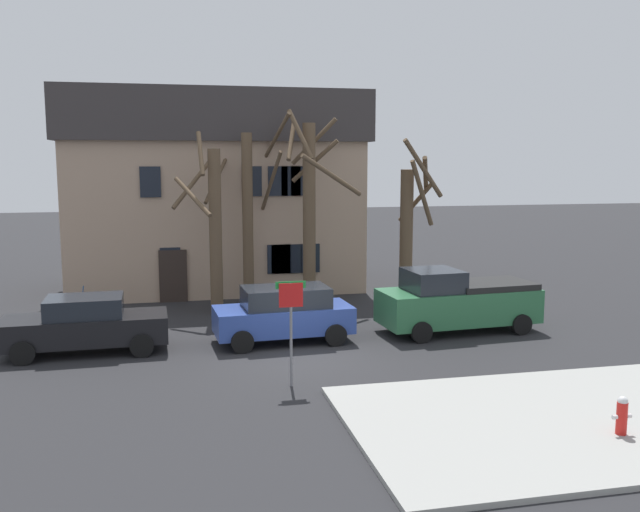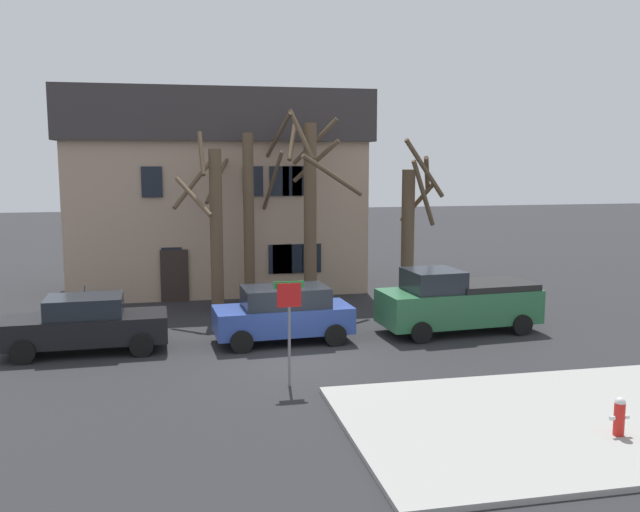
{
  "view_description": "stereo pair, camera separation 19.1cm",
  "coord_description": "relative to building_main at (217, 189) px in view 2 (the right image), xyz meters",
  "views": [
    {
      "loc": [
        -3.58,
        -18.79,
        5.67
      ],
      "look_at": [
        1.13,
        2.57,
        2.58
      ],
      "focal_mm": 38.49,
      "sensor_mm": 36.0,
      "label": 1
    },
    {
      "loc": [
        -3.4,
        -18.83,
        5.67
      ],
      "look_at": [
        1.13,
        2.57,
        2.58
      ],
      "focal_mm": 38.49,
      "sensor_mm": 36.0,
      "label": 2
    }
  ],
  "objects": [
    {
      "name": "bicycle_leaning",
      "position": [
        -5.04,
        -4.39,
        -3.98
      ],
      "size": [
        1.67,
        0.62,
        1.03
      ],
      "color": "black",
      "rests_on": "ground_plane"
    },
    {
      "name": "street_sign_pole",
      "position": [
        0.88,
        -14.31,
        -2.47
      ],
      "size": [
        0.76,
        0.07,
        2.68
      ],
      "color": "slate",
      "rests_on": "ground_plane"
    },
    {
      "name": "pickup_truck_green",
      "position": [
        7.21,
        -10.02,
        -3.33
      ],
      "size": [
        5.36,
        2.51,
        2.12
      ],
      "color": "#2D6B42",
      "rests_on": "ground_plane"
    },
    {
      "name": "car_black_sedan",
      "position": [
        -4.52,
        -10.03,
        -3.51
      ],
      "size": [
        4.76,
        2.07,
        1.68
      ],
      "color": "black",
      "rests_on": "ground_plane"
    },
    {
      "name": "sidewalk_slab",
      "position": [
        7.04,
        -17.99,
        -4.29
      ],
      "size": [
        11.04,
        6.16,
        0.12
      ],
      "primitive_type": "cube",
      "color": "#999993",
      "rests_on": "ground_plane"
    },
    {
      "name": "fire_hydrant",
      "position": [
        6.86,
        -19.05,
        -3.82
      ],
      "size": [
        0.42,
        0.22,
        0.8
      ],
      "color": "red",
      "rests_on": "sidewalk_slab"
    },
    {
      "name": "tree_bare_end",
      "position": [
        7.63,
        -4.11,
        -1.33
      ],
      "size": [
        2.01,
        2.55,
        6.49
      ],
      "color": "brown",
      "rests_on": "ground_plane"
    },
    {
      "name": "ground_plane",
      "position": [
        1.58,
        -11.95,
        -4.35
      ],
      "size": [
        120.0,
        120.0,
        0.0
      ],
      "primitive_type": "plane",
      "color": "#262628"
    },
    {
      "name": "tree_bare_mid",
      "position": [
        1.01,
        -4.22,
        -0.71
      ],
      "size": [
        3.31,
        2.6,
        7.44
      ],
      "color": "brown",
      "rests_on": "ground_plane"
    },
    {
      "name": "car_blue_wagon",
      "position": [
        1.39,
        -10.09,
        -3.44
      ],
      "size": [
        4.34,
        2.2,
        1.75
      ],
      "color": "#2D4799",
      "rests_on": "ground_plane"
    },
    {
      "name": "tree_bare_near",
      "position": [
        -0.45,
        -5.49,
        -1.08
      ],
      "size": [
        1.85,
        3.03,
        6.69
      ],
      "color": "brown",
      "rests_on": "ground_plane"
    },
    {
      "name": "tree_bare_far",
      "position": [
        3.27,
        -4.97,
        -0.41
      ],
      "size": [
        2.87,
        3.25,
        7.54
      ],
      "color": "brown",
      "rests_on": "ground_plane"
    },
    {
      "name": "building_main",
      "position": [
        0.0,
        0.0,
        0.0
      ],
      "size": [
        12.74,
        6.67,
        8.52
      ],
      "color": "tan",
      "rests_on": "ground_plane"
    }
  ]
}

